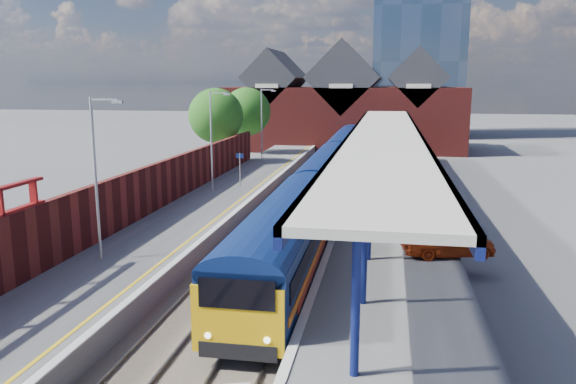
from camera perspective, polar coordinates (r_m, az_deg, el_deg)
name	(u,v)px	position (r m, az deg, el deg)	size (l,w,h in m)	color
ground	(317,187)	(46.84, 2.96, 0.47)	(240.00, 240.00, 0.00)	#5B5B5E
ballast_bed	(298,214)	(37.14, 1.04, -2.27)	(6.00, 76.00, 0.06)	#473D33
rails	(298,213)	(37.12, 1.04, -2.13)	(4.51, 76.00, 0.14)	slate
left_platform	(218,204)	(38.26, -7.12, -1.23)	(5.00, 76.00, 1.00)	#565659
right_platform	(390,211)	(36.60, 10.36, -1.89)	(6.00, 76.00, 1.00)	#565659
coping_left	(252,198)	(37.54, -3.71, -0.59)	(0.30, 76.00, 0.05)	silver
coping_right	(346,201)	(36.57, 5.92, -0.94)	(0.30, 76.00, 0.05)	silver
yellow_line	(243,198)	(37.69, -4.60, -0.58)	(0.14, 76.00, 0.01)	yellow
train	(337,159)	(48.34, 5.05, 3.32)	(2.89, 65.91, 3.45)	navy
canopy	(385,134)	(37.79, 9.82, 5.83)	(4.50, 52.00, 4.48)	navy
lamp_post_b	(98,169)	(25.06, -18.73, 2.23)	(1.48, 0.18, 7.00)	#A5A8AA
lamp_post_c	(213,135)	(39.73, -7.62, 5.77)	(1.48, 0.18, 7.00)	#A5A8AA
lamp_post_d	(263,120)	(55.14, -2.56, 7.30)	(1.48, 0.18, 7.00)	#A5A8AA
platform_sign	(240,164)	(41.52, -4.91, 2.85)	(0.55, 0.08, 2.50)	#A5A8AA
brick_wall	(139,193)	(32.89, -14.86, -0.07)	(0.35, 50.00, 3.86)	maroon
station_building	(344,107)	(73.98, 5.75, 8.57)	(30.00, 12.12, 13.78)	maroon
glass_tower	(420,9)	(96.50, 13.22, 17.68)	(14.20, 14.20, 40.30)	slate
tree_near	(217,117)	(54.13, -7.21, 7.54)	(5.20, 5.20, 8.10)	#382314
tree_far	(248,113)	(61.55, -4.09, 8.01)	(5.20, 5.20, 8.10)	#382314
parked_car_red	(448,241)	(25.94, 15.97, -4.81)	(1.61, 4.01, 1.37)	#932A0C
parked_car_silver	(402,202)	(33.35, 11.47, -0.97)	(1.62, 4.64, 1.53)	#AEAEB3
parked_car_dark	(435,208)	(33.12, 14.68, -1.55)	(1.59, 3.91, 1.13)	black
parked_car_blue	(421,215)	(31.02, 13.36, -2.33)	(1.87, 4.06, 1.13)	navy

